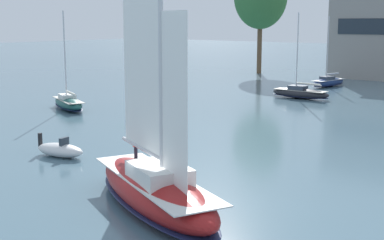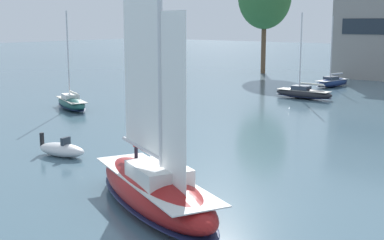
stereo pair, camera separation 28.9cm
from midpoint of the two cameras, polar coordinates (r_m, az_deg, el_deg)
ground_plane at (r=27.45m, az=-3.71°, el=-9.49°), size 400.00×400.00×0.00m
sailboat_main at (r=27.02m, az=-3.73°, el=-6.97°), size 12.37×8.01×16.54m
sailboat_moored_near_marina at (r=59.40m, az=-12.61°, el=1.85°), size 7.85×4.94×10.49m
sailboat_moored_mid_channel at (r=67.22m, az=11.92°, el=2.85°), size 7.60×2.18×10.43m
sailboat_moored_outer_mooring at (r=80.52m, az=14.83°, el=3.94°), size 3.08×7.55×10.09m
motor_tender at (r=38.71m, az=-13.53°, el=-3.08°), size 4.12×2.21×1.50m
channel_buoy at (r=48.20m, az=-5.73°, el=0.13°), size 1.05×1.05×1.91m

